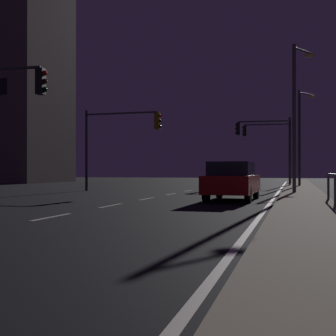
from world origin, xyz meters
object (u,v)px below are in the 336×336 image
object	(u,v)px
traffic_light_far_right	(120,132)
street_lamp_mid_block	(297,104)
traffic_light_mid_right	(265,137)
street_lamp_corner	(302,128)
car	(232,180)
traffic_light_near_left	(269,139)

from	to	relation	value
traffic_light_far_right	street_lamp_mid_block	size ratio (longest dim) A/B	0.66
traffic_light_mid_right	street_lamp_corner	size ratio (longest dim) A/B	0.73
car	street_lamp_mid_block	distance (m)	6.91
traffic_light_mid_right	traffic_light_far_right	xyz separation A→B (m)	(-7.73, -9.97, -0.25)
car	street_lamp_corner	xyz separation A→B (m)	(2.96, 16.03, 3.49)
traffic_light_near_left	traffic_light_mid_right	bearing A→B (deg)	-89.96
traffic_light_far_right	street_lamp_corner	size ratio (longest dim) A/B	0.70
traffic_light_mid_right	street_lamp_mid_block	bearing A→B (deg)	-78.54
car	traffic_light_near_left	size ratio (longest dim) A/B	0.83
car	street_lamp_mid_block	xyz separation A→B (m)	(2.57, 5.21, 3.74)
traffic_light_near_left	traffic_light_far_right	xyz separation A→B (m)	(-7.73, -15.92, -0.48)
traffic_light_near_left	street_lamp_mid_block	bearing A→B (deg)	-82.42
traffic_light_near_left	street_lamp_corner	xyz separation A→B (m)	(2.69, -6.44, 0.36)
traffic_light_near_left	traffic_light_far_right	size ratio (longest dim) A/B	1.11
car	traffic_light_mid_right	world-z (taller)	traffic_light_mid_right
car	traffic_light_far_right	world-z (taller)	traffic_light_far_right
car	traffic_light_near_left	distance (m)	22.69
car	street_lamp_corner	size ratio (longest dim) A/B	0.65
traffic_light_mid_right	street_lamp_corner	distance (m)	2.79
car	traffic_light_mid_right	xyz separation A→B (m)	(0.28, 16.52, 2.89)
traffic_light_near_left	street_lamp_corner	bearing A→B (deg)	-67.36
traffic_light_mid_right	street_lamp_mid_block	size ratio (longest dim) A/B	0.68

